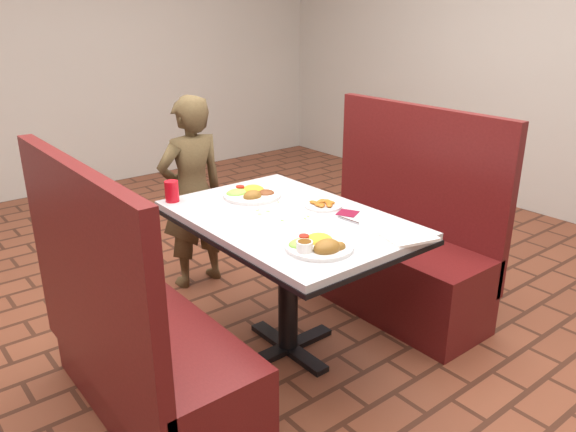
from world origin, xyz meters
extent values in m
plane|color=brown|center=(0.00, 0.00, 0.00)|extent=(7.00, 7.00, 0.00)
cube|color=beige|center=(0.00, 3.50, 1.40)|extent=(6.00, 0.04, 2.80)
cube|color=silver|center=(0.00, 0.00, 0.73)|extent=(0.80, 1.20, 0.03)
cube|color=black|center=(0.00, 0.00, 0.70)|extent=(0.81, 1.21, 0.02)
cylinder|color=black|center=(0.00, 0.00, 0.36)|extent=(0.10, 0.10, 0.69)
cube|color=black|center=(0.00, 0.00, 0.01)|extent=(0.55, 0.08, 0.03)
cube|color=black|center=(0.00, 0.00, 0.01)|extent=(0.08, 0.55, 0.03)
cube|color=maroon|center=(-0.75, 0.00, 0.23)|extent=(0.45, 1.20, 0.45)
cube|color=maroon|center=(-0.97, 0.00, 0.70)|extent=(0.06, 1.20, 0.95)
cube|color=maroon|center=(0.75, 0.00, 0.23)|extent=(0.45, 1.20, 0.45)
cube|color=maroon|center=(0.97, 0.00, 0.70)|extent=(0.06, 1.20, 0.95)
imported|color=brown|center=(0.03, 0.99, 0.61)|extent=(0.44, 0.29, 1.21)
cylinder|color=white|center=(-0.14, -0.38, 0.76)|extent=(0.28, 0.28, 0.02)
ellipsoid|color=gold|center=(-0.11, -0.34, 0.79)|extent=(0.12, 0.12, 0.05)
ellipsoid|color=#92CF53|center=(-0.19, -0.33, 0.79)|extent=(0.12, 0.09, 0.04)
cylinder|color=red|center=(-0.16, -0.31, 0.79)|extent=(0.04, 0.04, 0.01)
ellipsoid|color=#996627|center=(-0.15, -0.44, 0.80)|extent=(0.12, 0.09, 0.07)
ellipsoid|color=#996627|center=(-0.10, -0.45, 0.79)|extent=(0.07, 0.05, 0.04)
cylinder|color=white|center=(-0.23, -0.39, 0.79)|extent=(0.07, 0.07, 0.04)
cylinder|color=brown|center=(-0.23, -0.39, 0.81)|extent=(0.05, 0.05, 0.01)
cylinder|color=white|center=(0.03, 0.35, 0.76)|extent=(0.30, 0.30, 0.02)
ellipsoid|color=gold|center=(0.07, 0.38, 0.80)|extent=(0.12, 0.12, 0.06)
ellipsoid|color=#92CF53|center=(-0.02, 0.40, 0.79)|extent=(0.12, 0.10, 0.04)
cylinder|color=red|center=(0.01, 0.42, 0.79)|extent=(0.04, 0.04, 0.01)
ellipsoid|color=brown|center=(0.10, 0.31, 0.78)|extent=(0.09, 0.09, 0.03)
ellipsoid|color=#996627|center=(0.00, 0.29, 0.80)|extent=(0.10, 0.08, 0.06)
cylinder|color=white|center=(0.22, -0.01, 0.76)|extent=(0.19, 0.19, 0.01)
cube|color=maroon|center=(0.25, -0.15, 0.75)|extent=(0.12, 0.12, 0.00)
cube|color=silver|center=(0.18, -0.23, 0.75)|extent=(0.02, 0.13, 0.00)
cylinder|color=red|center=(-0.33, 0.54, 0.80)|extent=(0.07, 0.07, 0.11)
cube|color=white|center=(0.24, -0.54, 0.76)|extent=(0.25, 0.21, 0.01)
cube|color=silver|center=(-0.08, -0.41, 0.76)|extent=(0.05, 0.15, 0.00)
cube|color=silver|center=(-0.05, -0.42, 0.76)|extent=(0.02, 0.17, 0.00)
camera|label=1|loc=(-1.57, -1.96, 1.69)|focal=35.00mm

